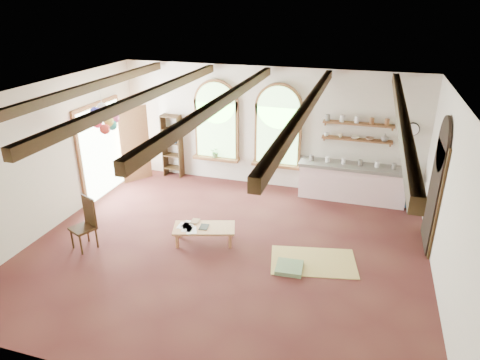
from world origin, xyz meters
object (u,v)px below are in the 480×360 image
at_px(kitchen_counter, 352,182).
at_px(balloon_cluster, 103,118).
at_px(coffee_table, 204,229).
at_px(side_chair, 85,234).

height_order(kitchen_counter, balloon_cluster, balloon_cluster).
bearing_deg(balloon_cluster, coffee_table, -14.11).
xyz_separation_m(kitchen_counter, coffee_table, (-2.82, -3.05, -0.15)).
height_order(kitchen_counter, coffee_table, kitchen_counter).
bearing_deg(coffee_table, side_chair, -158.39).
distance_m(kitchen_counter, side_chair, 6.44).
relative_size(kitchen_counter, coffee_table, 1.92).
bearing_deg(kitchen_counter, coffee_table, -132.73).
xyz_separation_m(coffee_table, side_chair, (-2.27, -0.90, -0.00)).
relative_size(kitchen_counter, balloon_cluster, 2.34).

